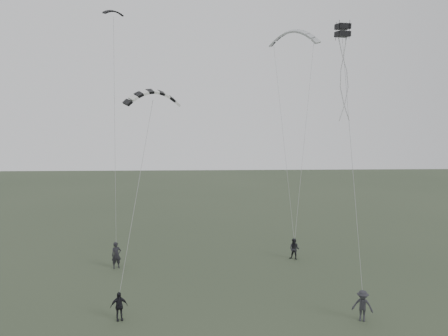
{
  "coord_description": "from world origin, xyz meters",
  "views": [
    {
      "loc": [
        0.05,
        -23.7,
        10.37
      ],
      "look_at": [
        1.3,
        5.29,
        7.3
      ],
      "focal_mm": 35.0,
      "sensor_mm": 36.0,
      "label": 1
    }
  ],
  "objects_px": {
    "flyer_far": "(363,306)",
    "kite_dark_small": "(113,11)",
    "kite_striped": "(153,91)",
    "flyer_right": "(294,249)",
    "kite_box": "(343,30)",
    "flyer_center": "(119,306)",
    "kite_pale_large": "(294,31)",
    "flyer_left": "(116,255)"
  },
  "relations": [
    {
      "from": "flyer_far",
      "to": "kite_dark_small",
      "type": "xyz_separation_m",
      "value": [
        -15.0,
        12.43,
        17.79
      ]
    },
    {
      "from": "kite_dark_small",
      "to": "kite_striped",
      "type": "bearing_deg",
      "value": -97.9
    },
    {
      "from": "flyer_right",
      "to": "kite_box",
      "type": "distance_m",
      "value": 16.06
    },
    {
      "from": "flyer_center",
      "to": "kite_striped",
      "type": "xyz_separation_m",
      "value": [
        1.43,
        4.45,
        11.43
      ]
    },
    {
      "from": "kite_striped",
      "to": "flyer_center",
      "type": "bearing_deg",
      "value": -128.82
    },
    {
      "from": "flyer_right",
      "to": "kite_striped",
      "type": "xyz_separation_m",
      "value": [
        -9.83,
        -5.26,
        11.38
      ]
    },
    {
      "from": "kite_striped",
      "to": "kite_pale_large",
      "type": "bearing_deg",
      "value": 27.64
    },
    {
      "from": "kite_dark_small",
      "to": "kite_pale_large",
      "type": "bearing_deg",
      "value": -15.55
    },
    {
      "from": "flyer_left",
      "to": "kite_dark_small",
      "type": "xyz_separation_m",
      "value": [
        -0.47,
        3.5,
        17.67
      ]
    },
    {
      "from": "kite_striped",
      "to": "flyer_far",
      "type": "bearing_deg",
      "value": -45.16
    },
    {
      "from": "kite_box",
      "to": "kite_dark_small",
      "type": "bearing_deg",
      "value": 139.8
    },
    {
      "from": "flyer_far",
      "to": "kite_dark_small",
      "type": "distance_m",
      "value": 26.38
    },
    {
      "from": "flyer_far",
      "to": "kite_dark_small",
      "type": "bearing_deg",
      "value": 165.34
    },
    {
      "from": "flyer_far",
      "to": "kite_box",
      "type": "distance_m",
      "value": 15.68
    },
    {
      "from": "flyer_left",
      "to": "kite_pale_large",
      "type": "distance_m",
      "value": 23.97
    },
    {
      "from": "flyer_right",
      "to": "kite_dark_small",
      "type": "xyz_separation_m",
      "value": [
        -13.53,
        2.1,
        17.81
      ]
    },
    {
      "from": "kite_dark_small",
      "to": "kite_box",
      "type": "distance_m",
      "value": 17.11
    },
    {
      "from": "flyer_left",
      "to": "flyer_center",
      "type": "xyz_separation_m",
      "value": [
        1.79,
        -8.31,
        -0.18
      ]
    },
    {
      "from": "flyer_right",
      "to": "kite_pale_large",
      "type": "xyz_separation_m",
      "value": [
        1.09,
        7.14,
        17.49
      ]
    },
    {
      "from": "flyer_right",
      "to": "kite_dark_small",
      "type": "height_order",
      "value": "kite_dark_small"
    },
    {
      "from": "kite_striped",
      "to": "kite_box",
      "type": "distance_m",
      "value": 11.87
    },
    {
      "from": "flyer_right",
      "to": "kite_dark_small",
      "type": "bearing_deg",
      "value": -159.45
    },
    {
      "from": "flyer_left",
      "to": "kite_pale_large",
      "type": "height_order",
      "value": "kite_pale_large"
    },
    {
      "from": "kite_pale_large",
      "to": "kite_box",
      "type": "distance_m",
      "value": 13.01
    },
    {
      "from": "flyer_center",
      "to": "flyer_far",
      "type": "distance_m",
      "value": 12.75
    },
    {
      "from": "flyer_far",
      "to": "kite_box",
      "type": "height_order",
      "value": "kite_box"
    },
    {
      "from": "kite_pale_large",
      "to": "kite_dark_small",
      "type": "bearing_deg",
      "value": -134.33
    },
    {
      "from": "kite_dark_small",
      "to": "kite_box",
      "type": "xyz_separation_m",
      "value": [
        15.01,
        -7.71,
        -2.83
      ]
    },
    {
      "from": "flyer_far",
      "to": "kite_striped",
      "type": "relative_size",
      "value": 0.49
    },
    {
      "from": "flyer_left",
      "to": "kite_box",
      "type": "xyz_separation_m",
      "value": [
        14.54,
        -4.22,
        14.84
      ]
    },
    {
      "from": "flyer_right",
      "to": "kite_pale_large",
      "type": "height_order",
      "value": "kite_pale_large"
    },
    {
      "from": "flyer_center",
      "to": "kite_dark_small",
      "type": "xyz_separation_m",
      "value": [
        -2.27,
        11.81,
        17.85
      ]
    },
    {
      "from": "flyer_right",
      "to": "kite_pale_large",
      "type": "relative_size",
      "value": 0.36
    },
    {
      "from": "flyer_far",
      "to": "kite_pale_large",
      "type": "distance_m",
      "value": 24.71
    },
    {
      "from": "flyer_far",
      "to": "kite_box",
      "type": "bearing_deg",
      "value": 114.86
    },
    {
      "from": "flyer_left",
      "to": "flyer_far",
      "type": "xyz_separation_m",
      "value": [
        14.53,
        -8.94,
        -0.11
      ]
    },
    {
      "from": "kite_dark_small",
      "to": "flyer_center",
      "type": "bearing_deg",
      "value": -113.7
    },
    {
      "from": "kite_pale_large",
      "to": "flyer_far",
      "type": "bearing_deg",
      "value": -62.12
    },
    {
      "from": "kite_pale_large",
      "to": "kite_striped",
      "type": "bearing_deg",
      "value": -104.73
    },
    {
      "from": "kite_dark_small",
      "to": "kite_pale_large",
      "type": "xyz_separation_m",
      "value": [
        14.62,
        5.04,
        -0.32
      ]
    },
    {
      "from": "flyer_left",
      "to": "kite_box",
      "type": "relative_size",
      "value": 2.5
    },
    {
      "from": "flyer_far",
      "to": "flyer_right",
      "type": "bearing_deg",
      "value": 123.08
    }
  ]
}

